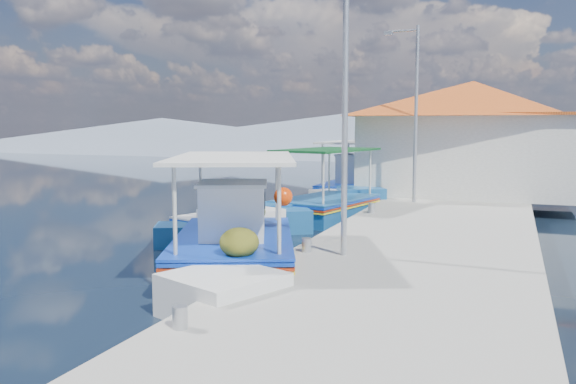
% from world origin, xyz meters
% --- Properties ---
extents(ground, '(160.00, 160.00, 0.00)m').
position_xyz_m(ground, '(0.00, 0.00, 0.00)').
color(ground, black).
rests_on(ground, ground).
extents(quay, '(5.00, 44.00, 0.50)m').
position_xyz_m(quay, '(5.90, 6.00, 0.25)').
color(quay, gray).
rests_on(quay, ground).
extents(bollards, '(0.20, 17.20, 0.30)m').
position_xyz_m(bollards, '(3.80, 5.25, 0.65)').
color(bollards, '#A5A8AD').
rests_on(bollards, quay).
extents(main_caique, '(4.52, 7.76, 2.77)m').
position_xyz_m(main_caique, '(2.26, 1.84, 0.53)').
color(main_caique, silver).
rests_on(main_caique, ground).
extents(caique_green_canopy, '(3.12, 6.89, 2.64)m').
position_xyz_m(caique_green_canopy, '(1.97, 9.24, 0.39)').
color(caique_green_canopy, navy).
rests_on(caique_green_canopy, ground).
extents(caique_blue_hull, '(2.70, 5.08, 0.96)m').
position_xyz_m(caique_blue_hull, '(0.19, 5.54, 0.26)').
color(caique_blue_hull, navy).
rests_on(caique_blue_hull, ground).
extents(caique_far, '(2.45, 7.94, 2.78)m').
position_xyz_m(caique_far, '(1.67, 14.48, 0.51)').
color(caique_far, silver).
rests_on(caique_far, ground).
extents(harbor_building, '(10.49, 10.49, 4.40)m').
position_xyz_m(harbor_building, '(6.20, 15.00, 2.78)').
color(harbor_building, white).
rests_on(harbor_building, quay).
extents(lamp_post_near, '(1.21, 0.14, 6.00)m').
position_xyz_m(lamp_post_near, '(4.51, 2.00, 3.85)').
color(lamp_post_near, '#A5A8AD').
rests_on(lamp_post_near, quay).
extents(lamp_post_far, '(1.21, 0.14, 6.00)m').
position_xyz_m(lamp_post_far, '(4.51, 11.00, 3.85)').
color(lamp_post_far, '#A5A8AD').
rests_on(lamp_post_far, quay).
extents(mountain_ridge, '(171.40, 96.00, 5.50)m').
position_xyz_m(mountain_ridge, '(6.54, 56.00, 2.04)').
color(mountain_ridge, slate).
rests_on(mountain_ridge, ground).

